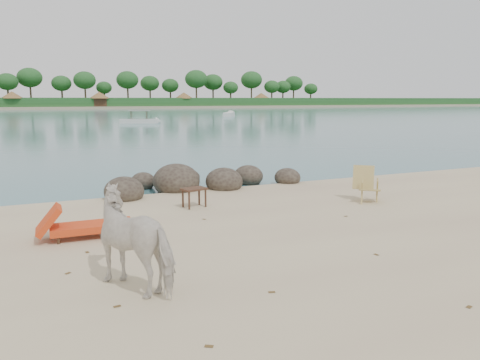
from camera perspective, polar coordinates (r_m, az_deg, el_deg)
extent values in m
plane|color=#37696E|center=(97.26, -21.82, 7.54)|extent=(400.00, 400.00, 0.00)
cube|color=tan|center=(177.21, -22.93, 8.19)|extent=(420.00, 90.00, 1.40)
cube|color=#1E4C1E|center=(142.20, -22.65, 8.76)|extent=(420.00, 18.00, 2.40)
ellipsoid|color=#322721|center=(13.30, -13.95, -1.48)|extent=(1.09, 1.20, 0.82)
ellipsoid|color=#322721|center=(14.34, -7.76, -0.25)|extent=(1.41, 1.55, 1.06)
ellipsoid|color=#322721|center=(14.42, -1.96, -0.30)|extent=(1.13, 1.25, 0.85)
ellipsoid|color=#322721|center=(15.62, 1.02, 0.38)|extent=(0.97, 1.06, 0.72)
ellipsoid|color=#322721|center=(15.51, 5.80, 0.19)|extent=(0.84, 0.92, 0.63)
ellipsoid|color=#322721|center=(15.12, -11.72, -0.27)|extent=(0.77, 0.84, 0.58)
ellipsoid|color=#322721|center=(15.72, -6.18, 0.21)|extent=(0.69, 0.76, 0.52)
imported|color=white|center=(6.99, -12.21, -7.14)|extent=(1.54, 1.87, 1.44)
plane|color=brown|center=(10.73, -4.39, -4.94)|extent=(0.14, 0.14, 0.00)
plane|color=brown|center=(11.24, 12.77, -4.47)|extent=(0.10, 0.10, 0.00)
plane|color=brown|center=(7.98, -20.24, -10.80)|extent=(0.14, 0.14, 0.00)
plane|color=brown|center=(7.07, 26.13, -13.93)|extent=(0.13, 0.13, 0.00)
plane|color=brown|center=(8.68, 16.28, -8.90)|extent=(0.11, 0.11, 0.00)
plane|color=brown|center=(6.85, 3.88, -13.69)|extent=(0.13, 0.13, 0.00)
plane|color=brown|center=(8.90, -18.11, -8.53)|extent=(0.12, 0.12, 0.00)
plane|color=brown|center=(6.61, -14.74, -14.89)|extent=(0.11, 0.11, 0.00)
plane|color=brown|center=(5.52, -3.80, -19.82)|extent=(0.14, 0.14, 0.00)
plane|color=brown|center=(9.63, -11.19, -6.83)|extent=(0.11, 0.11, 0.00)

